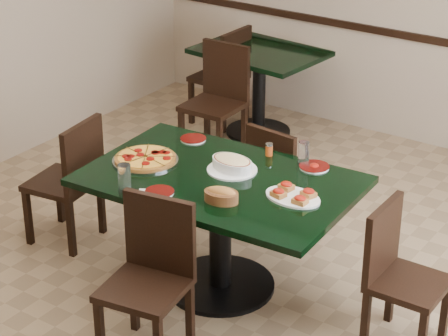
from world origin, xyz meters
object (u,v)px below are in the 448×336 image
Objects in this scene: back_chair_near at (219,94)px; chair_left at (72,176)px; lasagna_casserole at (232,164)px; pepperoni_pizza at (145,159)px; chair_far at (279,177)px; back_chair_left at (226,72)px; chair_near at (151,270)px; main_table at (220,205)px; bruschetta_platter at (293,195)px; chair_right at (397,270)px; back_table at (259,76)px; bread_basket at (221,195)px.

chair_left is at bearing -90.51° from back_chair_near.
chair_left reaches higher than lasagna_casserole.
chair_left is 0.96× the size of back_chair_near.
chair_far is at bearing 59.28° from pepperoni_pizza.
chair_near is at bearing 28.83° from back_chair_left.
main_table is 1.77× the size of back_chair_near.
chair_left is 2.50× the size of bruschetta_platter.
back_chair_near reaches higher than chair_far.
pepperoni_pizza is (-1.59, -0.17, 0.31)m from chair_right.
chair_near is at bearing -63.11° from back_table.
back_table is 4.84× the size of bread_basket.
back_table is 1.24× the size of back_chair_left.
lasagna_casserole is (0.03, -0.60, 0.34)m from chair_far.
main_table is 1.50× the size of back_table.
bread_basket is (1.28, -2.40, 0.26)m from back_table.
pepperoni_pizza is (-0.54, 0.63, 0.27)m from chair_near.
back_chair_near is 2.32m from bruschetta_platter.
bruschetta_platter is at bearing -48.45° from back_table.
bruschetta_platter is at bearing -46.37° from back_chair_near.
back_chair_near is at bearing 122.07° from main_table.
chair_left is 3.92× the size of bread_basket.
chair_right is 2.07× the size of pepperoni_pizza.
back_chair_left is at bearing 135.85° from bruschetta_platter.
chair_right is at bearing 12.20° from bruschetta_platter.
lasagna_casserole is 0.86× the size of bruschetta_platter.
bread_basket is at bearing 64.08° from chair_near.
main_table is 0.73m from chair_far.
pepperoni_pizza is 0.54m from lasagna_casserole.
chair_near is at bearing -49.23° from pepperoni_pizza.
main_table is 2.43m from back_table.
chair_right reaches higher than back_table.
back_chair_left reaches higher than chair_far.
pepperoni_pizza is at bearing 152.20° from bread_basket.
back_table is at bearing 46.40° from chair_right.
back_chair_left is 2.46m from pepperoni_pizza.
chair_near reaches higher than chair_right.
main_table is at bearing -84.87° from lasagna_casserole.
back_chair_left reaches higher than main_table.
back_chair_near is at bearing 107.66° from chair_near.
lasagna_casserole is (0.00, 0.12, 0.23)m from main_table.
back_chair_near is 4.10× the size of bread_basket.
chair_left is 1.73m from back_chair_near.
chair_far is 2.04m from back_chair_left.
back_chair_near is at bearing 133.71° from lasagna_casserole.
chair_right is 3.29m from back_chair_left.
chair_right is (1.12, -0.62, 0.01)m from chair_far.
pepperoni_pizza is (-0.50, -0.07, 0.20)m from main_table.
pepperoni_pizza is (0.62, 0.02, 0.28)m from chair_left.
main_table is at bearing 35.12° from back_chair_left.
back_chair_near reaches higher than main_table.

